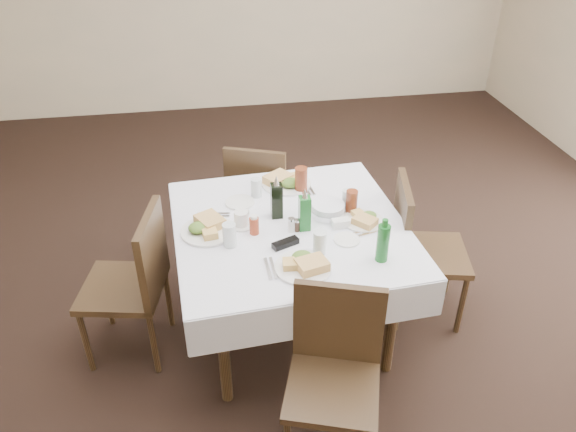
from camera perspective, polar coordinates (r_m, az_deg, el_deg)
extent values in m
plane|color=black|center=(3.74, 1.29, -8.85)|extent=(7.00, 7.00, 0.00)
cylinder|color=black|center=(2.96, -6.55, -13.42)|extent=(0.06, 0.06, 0.72)
cylinder|color=black|center=(3.65, -8.45, -3.17)|extent=(0.06, 0.06, 0.72)
cylinder|color=black|center=(3.14, 10.50, -10.54)|extent=(0.06, 0.06, 0.72)
cylinder|color=black|center=(3.80, 5.37, -1.35)|extent=(0.06, 0.06, 0.72)
cube|color=black|center=(3.12, 0.25, -1.35)|extent=(1.21, 1.21, 0.03)
cube|color=white|center=(3.10, 0.25, -1.03)|extent=(1.33, 1.33, 0.01)
cube|color=white|center=(3.68, -2.01, 2.88)|extent=(1.26, 0.09, 0.22)
cube|color=white|center=(2.70, 3.36, -10.27)|extent=(1.26, 0.09, 0.22)
cube|color=white|center=(3.34, 10.79, -1.21)|extent=(0.09, 1.26, 0.22)
cube|color=white|center=(3.11, -11.13, -4.15)|extent=(0.09, 1.26, 0.22)
cube|color=black|center=(4.03, -2.58, 2.04)|extent=(0.54, 0.54, 0.04)
cube|color=black|center=(3.75, -3.36, 3.56)|extent=(0.40, 0.18, 0.45)
cylinder|color=black|center=(4.25, 0.41, 0.55)|extent=(0.03, 0.03, 0.43)
cylinder|color=black|center=(3.96, -0.60, -2.18)|extent=(0.03, 0.03, 0.43)
cylinder|color=black|center=(4.33, -4.26, 1.06)|extent=(0.03, 0.03, 0.43)
cylinder|color=black|center=(4.04, -5.59, -1.58)|extent=(0.03, 0.03, 0.43)
cube|color=black|center=(2.69, 4.55, -17.17)|extent=(0.53, 0.53, 0.04)
cube|color=black|center=(2.66, 5.15, -10.86)|extent=(0.41, 0.17, 0.46)
cylinder|color=black|center=(2.98, 1.07, -16.80)|extent=(0.03, 0.03, 0.43)
cylinder|color=black|center=(2.97, 8.34, -17.48)|extent=(0.03, 0.03, 0.43)
cube|color=black|center=(3.52, 14.25, -3.80)|extent=(0.52, 0.52, 0.04)
cube|color=black|center=(3.35, 11.48, -0.48)|extent=(0.13, 0.43, 0.48)
cylinder|color=black|center=(3.55, 17.25, -8.53)|extent=(0.04, 0.04, 0.45)
cylinder|color=black|center=(3.48, 11.18, -8.55)|extent=(0.04, 0.04, 0.45)
cylinder|color=black|center=(3.84, 16.12, -4.83)|extent=(0.04, 0.04, 0.45)
cylinder|color=black|center=(3.76, 10.53, -4.76)|extent=(0.04, 0.04, 0.45)
cube|color=black|center=(3.29, -16.44, -7.03)|extent=(0.52, 0.52, 0.04)
cube|color=black|center=(3.09, -13.60, -3.81)|extent=(0.13, 0.44, 0.48)
cylinder|color=black|center=(3.63, -17.94, -7.67)|extent=(0.04, 0.04, 0.45)
cylinder|color=black|center=(3.52, -12.06, -8.03)|extent=(0.04, 0.04, 0.45)
cylinder|color=black|center=(3.37, -19.87, -11.82)|extent=(0.04, 0.04, 0.45)
cylinder|color=black|center=(3.25, -13.50, -12.38)|extent=(0.04, 0.04, 0.45)
cylinder|color=white|center=(3.48, -0.17, 3.31)|extent=(0.30, 0.30, 0.02)
cube|color=tan|center=(3.47, -1.01, 3.80)|extent=(0.20, 0.19, 0.05)
cube|color=#DA9452|center=(3.49, 0.66, 3.90)|extent=(0.12, 0.10, 0.04)
ellipsoid|color=#3A6F24|center=(3.42, 0.19, 3.42)|extent=(0.11, 0.10, 0.05)
cylinder|color=white|center=(2.78, 1.53, -5.25)|extent=(0.28, 0.28, 0.01)
cube|color=tan|center=(2.75, 2.45, -4.97)|extent=(0.17, 0.15, 0.05)
cube|color=#DA9452|center=(2.76, 0.45, -4.88)|extent=(0.10, 0.08, 0.04)
ellipsoid|color=#3A6F24|center=(2.80, 1.44, -4.16)|extent=(0.10, 0.09, 0.05)
cylinder|color=white|center=(3.15, 7.65, -0.51)|extent=(0.23, 0.23, 0.01)
cube|color=tan|center=(3.11, 7.81, -0.51)|extent=(0.15, 0.15, 0.04)
cube|color=#DA9452|center=(3.17, 7.21, 0.17)|extent=(0.08, 0.09, 0.03)
ellipsoid|color=#3A6F24|center=(3.16, 8.24, 0.07)|extent=(0.09, 0.08, 0.04)
cylinder|color=white|center=(3.07, -8.14, -1.52)|extent=(0.30, 0.30, 0.02)
cube|color=tan|center=(3.09, -7.94, -0.51)|extent=(0.18, 0.19, 0.05)
cube|color=#DA9452|center=(3.01, -7.98, -1.66)|extent=(0.09, 0.11, 0.04)
ellipsoid|color=#3A6F24|center=(3.05, -9.09, -1.17)|extent=(0.11, 0.10, 0.05)
cylinder|color=white|center=(3.30, -4.92, 1.40)|extent=(0.17, 0.17, 0.01)
cylinder|color=white|center=(2.99, 6.00, -2.40)|extent=(0.14, 0.14, 0.01)
cylinder|color=silver|center=(3.34, -3.25, 2.89)|extent=(0.06, 0.06, 0.12)
cylinder|color=silver|center=(2.86, 3.25, -2.71)|extent=(0.07, 0.07, 0.13)
cylinder|color=silver|center=(3.25, 6.04, 1.75)|extent=(0.06, 0.06, 0.11)
cylinder|color=silver|center=(2.92, -5.96, -1.93)|extent=(0.07, 0.07, 0.13)
cylinder|color=maroon|center=(3.38, 1.34, 3.70)|extent=(0.08, 0.08, 0.16)
cylinder|color=maroon|center=(3.20, 6.47, 1.46)|extent=(0.07, 0.07, 0.14)
cylinder|color=silver|center=(3.19, 4.08, 0.45)|extent=(0.21, 0.21, 0.04)
cylinder|color=white|center=(3.18, 4.10, 0.89)|extent=(0.19, 0.19, 0.04)
cube|color=black|center=(3.12, -1.17, 1.57)|extent=(0.06, 0.06, 0.21)
cone|color=silver|center=(3.06, -1.20, 3.67)|extent=(0.03, 0.03, 0.06)
cube|color=#196524|center=(3.02, 1.69, 0.27)|extent=(0.06, 0.06, 0.20)
cone|color=silver|center=(2.95, 1.73, 2.35)|extent=(0.03, 0.03, 0.06)
cylinder|color=#A4381C|center=(3.01, -3.46, -1.01)|extent=(0.05, 0.05, 0.10)
cylinder|color=white|center=(2.98, -3.49, -0.10)|extent=(0.04, 0.04, 0.02)
cylinder|color=white|center=(3.03, 0.35, -1.01)|extent=(0.04, 0.04, 0.07)
cylinder|color=silver|center=(3.01, 0.35, -0.35)|extent=(0.04, 0.04, 0.01)
cylinder|color=#402A1F|center=(3.04, 0.93, -1.03)|extent=(0.03, 0.03, 0.06)
cylinder|color=silver|center=(3.02, 0.94, -0.47)|extent=(0.03, 0.03, 0.01)
cylinder|color=white|center=(3.10, -4.72, -0.94)|extent=(0.13, 0.13, 0.01)
cylinder|color=white|center=(3.08, -4.76, -0.22)|extent=(0.08, 0.08, 0.08)
cylinder|color=black|center=(3.06, -4.79, 0.23)|extent=(0.07, 0.07, 0.01)
torus|color=white|center=(3.11, -4.24, 0.20)|extent=(0.05, 0.05, 0.05)
cube|color=black|center=(2.93, -0.27, -2.79)|extent=(0.15, 0.10, 0.03)
cylinder|color=#196524|center=(2.83, 9.61, -2.73)|extent=(0.06, 0.06, 0.20)
cylinder|color=#196524|center=(2.76, 9.84, -0.70)|extent=(0.03, 0.03, 0.04)
cube|color=white|center=(3.09, 5.35, -0.73)|extent=(0.10, 0.06, 0.05)
cube|color=pink|center=(3.08, 5.36, -0.61)|extent=(0.07, 0.04, 0.02)
cube|color=silver|center=(3.44, 1.83, 2.80)|extent=(0.03, 0.17, 0.01)
cube|color=silver|center=(3.44, 2.26, 2.86)|extent=(0.03, 0.17, 0.01)
cube|color=silver|center=(2.79, -1.50, -5.31)|extent=(0.02, 0.18, 0.01)
cube|color=silver|center=(2.78, -2.05, -5.38)|extent=(0.02, 0.18, 0.01)
cube|color=silver|center=(3.04, 7.64, -1.95)|extent=(0.20, 0.07, 0.01)
cube|color=silver|center=(3.06, 7.32, -1.64)|extent=(0.20, 0.07, 0.01)
cube|color=silver|center=(3.22, -7.58, 0.21)|extent=(0.19, 0.04, 0.01)
cube|color=silver|center=(3.19, -7.63, -0.07)|extent=(0.19, 0.04, 0.01)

